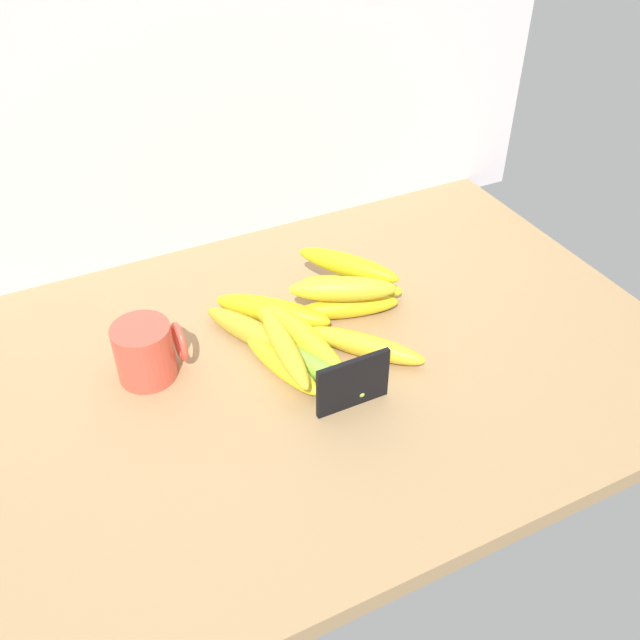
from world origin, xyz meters
The scene contains 16 objects.
counter_top centered at (0.00, 0.00, 1.50)cm, with size 110.00×76.00×3.00cm, color #A38055.
back_wall centered at (0.00, 39.00, 35.00)cm, with size 130.00×2.00×70.00cm, color silver.
chalkboard_sign centered at (-0.31, -11.18, 6.86)cm, with size 11.00×1.80×8.40cm.
coffee_mug centered at (-23.83, 7.54, 7.48)cm, with size 10.03×8.53×8.96cm.
banana_0 centered at (8.88, 6.97, 4.76)cm, with size 17.21×3.52×3.52cm, color yellow.
banana_1 centered at (-6.26, -0.79, 4.74)cm, with size 16.59×3.48×3.48cm, color yellow.
banana_2 centered at (-2.08, 7.32, 5.09)cm, with size 15.14×4.19×4.19cm, color yellow.
banana_3 centered at (6.83, -2.66, 4.82)cm, with size 18.95×3.64×3.64cm, color yellow.
banana_4 centered at (-0.89, 2.56, 4.97)cm, with size 20.08×3.93×3.93cm, color gold.
banana_5 centered at (-2.39, -3.13, 4.64)cm, with size 19.16×3.29×3.29cm, color #87B93C.
banana_6 centered at (11.97, 11.38, 4.95)cm, with size 17.30×3.89×3.89cm, color gold.
banana_7 centered at (-2.57, 11.05, 5.13)cm, with size 19.56×4.26×4.26cm, color yellow.
banana_8 centered at (-7.10, 7.03, 4.97)cm, with size 20.31×3.95×3.95cm, color gold.
banana_9 centered at (11.84, 12.49, 8.77)cm, with size 18.24×3.76×3.76cm, color gold.
banana_10 centered at (-5.74, -0.92, 8.10)cm, with size 19.00×3.24×3.24cm, color yellow.
banana_11 centered at (8.08, 7.18, 8.56)cm, with size 17.14×4.09×4.09cm, color yellow.
Camera 1 is at (-35.18, -72.15, 74.65)cm, focal length 39.55 mm.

